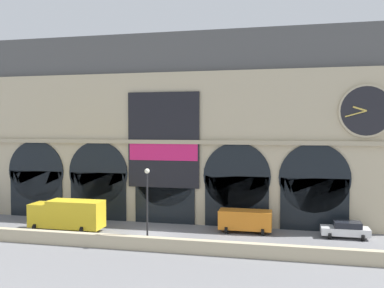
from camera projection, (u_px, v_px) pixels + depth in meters
name	position (u px, v px, depth m)	size (l,w,h in m)	color
ground_plane	(151.00, 234.00, 40.73)	(200.00, 200.00, 0.00)	slate
quay_parapet_wall	(132.00, 243.00, 35.78)	(90.00, 0.70, 1.15)	#BCAD8C
station_building	(170.00, 131.00, 47.22)	(48.47, 4.59, 20.80)	#BCAD8C
box_truck_midwest	(68.00, 214.00, 41.99)	(7.50, 2.91, 3.12)	gold
van_mideast	(245.00, 220.00, 41.53)	(5.20, 2.48, 2.20)	orange
car_east	(346.00, 229.00, 39.46)	(4.40, 2.22, 1.55)	white
street_lamp_quayside	(147.00, 197.00, 36.15)	(0.44, 0.44, 6.90)	black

